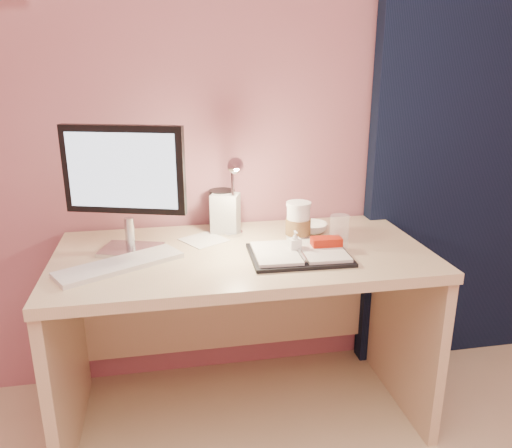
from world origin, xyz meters
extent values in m
plane|color=#AA6273|center=(0.00, 1.75, 1.25)|extent=(3.50, 0.00, 3.50)
cube|color=black|center=(1.05, 1.69, 1.10)|extent=(0.85, 0.08, 2.20)
cube|color=beige|center=(0.00, 1.38, 0.71)|extent=(1.40, 0.70, 0.04)
cube|color=beige|center=(-0.68, 1.38, 0.34)|extent=(0.04, 0.66, 0.69)
cube|color=beige|center=(0.68, 1.38, 0.34)|extent=(0.04, 0.66, 0.69)
cube|color=beige|center=(0.00, 1.71, 0.40)|extent=(1.32, 0.03, 0.55)
cube|color=silver|center=(-0.41, 1.45, 0.74)|extent=(0.25, 0.22, 0.01)
cylinder|color=silver|center=(-0.41, 1.45, 0.80)|extent=(0.04, 0.04, 0.12)
cube|color=black|center=(-0.41, 1.45, 1.05)|extent=(0.43, 0.17, 0.32)
cube|color=#BBDFFF|center=(-0.41, 1.42, 1.05)|extent=(0.38, 0.12, 0.27)
cube|color=white|center=(-0.45, 1.30, 0.74)|extent=(0.45, 0.33, 0.02)
cube|color=black|center=(0.19, 1.28, 0.74)|extent=(0.37, 0.28, 0.01)
cube|color=silver|center=(0.11, 1.29, 0.75)|extent=(0.16, 0.24, 0.01)
cube|color=silver|center=(0.28, 1.28, 0.75)|extent=(0.16, 0.24, 0.01)
cube|color=#B2240F|center=(0.31, 1.31, 0.77)|extent=(0.11, 0.06, 0.03)
cube|color=silver|center=(0.14, 1.31, 0.73)|extent=(0.20, 0.20, 0.00)
cube|color=silver|center=(-0.14, 1.53, 0.73)|extent=(0.21, 0.21, 0.00)
cylinder|color=white|center=(0.23, 1.45, 0.80)|extent=(0.09, 0.09, 0.15)
cylinder|color=brown|center=(0.23, 1.45, 0.79)|extent=(0.10, 0.10, 0.06)
cylinder|color=white|center=(0.23, 1.45, 0.88)|extent=(0.10, 0.10, 0.01)
cylinder|color=white|center=(0.37, 1.35, 0.79)|extent=(0.07, 0.07, 0.13)
imported|color=white|center=(0.32, 1.54, 0.75)|extent=(0.17, 0.17, 0.04)
imported|color=white|center=(0.18, 1.31, 0.78)|extent=(0.04, 0.05, 0.09)
cylinder|color=black|center=(-0.04, 1.66, 0.81)|extent=(0.11, 0.11, 0.15)
cube|color=beige|center=(-0.04, 1.61, 0.81)|extent=(0.13, 0.12, 0.16)
cylinder|color=silver|center=(-0.01, 1.57, 0.74)|extent=(0.08, 0.08, 0.01)
cylinder|color=silver|center=(-0.01, 1.57, 0.89)|extent=(0.01, 0.01, 0.30)
cone|color=silver|center=(-0.01, 1.43, 1.04)|extent=(0.06, 0.05, 0.06)
camera|label=1|loc=(-0.28, -0.36, 1.41)|focal=35.00mm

